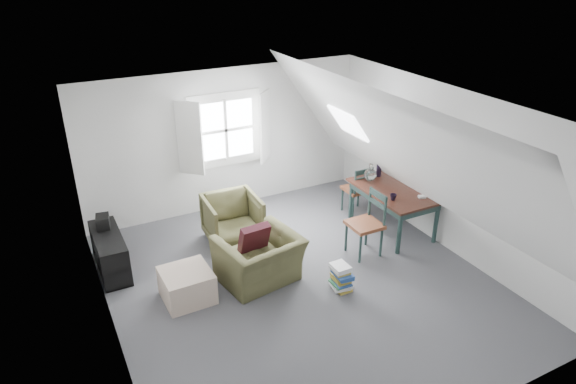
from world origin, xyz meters
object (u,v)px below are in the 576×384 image
armchair_near (260,280)px  media_shelf (111,255)px  dining_chair_far (358,189)px  dining_chair_near (367,223)px  dining_table (393,195)px  armchair_far (234,240)px  magazine_stack (341,277)px  ottoman (187,285)px

armchair_near → media_shelf: size_ratio=0.94×
dining_chair_far → media_shelf: 4.20m
dining_chair_near → media_shelf: bearing=-110.0°
dining_chair_near → media_shelf: size_ratio=0.88×
armchair_near → dining_table: 2.65m
armchair_far → dining_chair_far: bearing=-0.6°
armchair_far → dining_chair_near: (1.66, -1.28, 0.52)m
armchair_near → magazine_stack: bearing=132.8°
armchair_near → dining_chair_near: size_ratio=1.06×
dining_table → dining_chair_near: (-0.80, -0.41, -0.12)m
armchair_far → dining_chair_far: size_ratio=0.94×
armchair_far → dining_chair_far: (2.30, -0.12, 0.47)m
armchair_far → dining_table: bearing=-17.1°
armchair_near → dining_table: size_ratio=0.72×
dining_chair_far → media_shelf: size_ratio=0.79×
dining_table → media_shelf: 4.46m
dining_chair_far → media_shelf: bearing=-21.3°
dining_chair_near → armchair_near: bearing=-92.8°
armchair_near → armchair_far: armchair_far is taller
dining_table → magazine_stack: (-1.64, -1.04, -0.45)m
armchair_near → dining_table: (2.55, 0.33, 0.64)m
dining_table → magazine_stack: dining_table is taller
ottoman → armchair_far: bearing=45.5°
magazine_stack → ottoman: bearing=158.4°
dining_chair_far → magazine_stack: dining_chair_far is taller
armchair_far → armchair_near: bearing=-91.8°
dining_table → media_shelf: size_ratio=1.30×
ottoman → magazine_stack: size_ratio=1.67×
armchair_near → magazine_stack: (0.91, -0.71, 0.19)m
media_shelf → magazine_stack: (2.71, -1.91, -0.07)m
armchair_far → magazine_stack: size_ratio=2.23×
dining_chair_near → magazine_stack: 1.10m
ottoman → magazine_stack: 2.08m
armchair_far → media_shelf: bearing=-177.8°
armchair_far → ottoman: 1.61m
armchair_far → ottoman: ottoman is taller
armchair_far → magazine_stack: bearing=-64.3°
armchair_far → dining_chair_near: 2.16m
armchair_near → dining_table: dining_table is taller
armchair_far → media_shelf: media_shelf is taller
armchair_near → media_shelf: (-1.81, 1.20, 0.26)m
armchair_near → armchair_far: 1.20m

